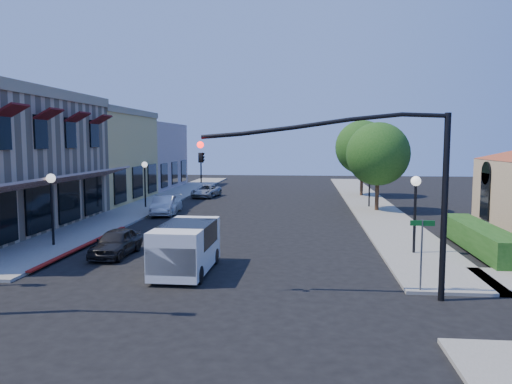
# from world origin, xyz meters

# --- Properties ---
(ground) EXTENTS (120.00, 120.00, 0.00)m
(ground) POSITION_xyz_m (0.00, 0.00, 0.00)
(ground) COLOR black
(ground) RESTS_ON ground
(sidewalk_left) EXTENTS (3.50, 50.00, 0.12)m
(sidewalk_left) POSITION_xyz_m (-8.75, 27.00, 0.06)
(sidewalk_left) COLOR gray
(sidewalk_left) RESTS_ON ground
(sidewalk_right) EXTENTS (3.50, 50.00, 0.12)m
(sidewalk_right) POSITION_xyz_m (8.75, 27.00, 0.06)
(sidewalk_right) COLOR gray
(sidewalk_right) RESTS_ON ground
(curb_red_strip) EXTENTS (0.25, 10.00, 0.06)m
(curb_red_strip) POSITION_xyz_m (-6.90, 8.00, 0.00)
(curb_red_strip) COLOR maroon
(curb_red_strip) RESTS_ON ground
(yellow_stucco_building) EXTENTS (10.00, 12.00, 7.60)m
(yellow_stucco_building) POSITION_xyz_m (-15.50, 26.00, 3.80)
(yellow_stucco_building) COLOR #DEBA64
(yellow_stucco_building) RESTS_ON ground
(pink_stucco_building) EXTENTS (10.00, 12.00, 7.00)m
(pink_stucco_building) POSITION_xyz_m (-15.50, 38.00, 3.50)
(pink_stucco_building) COLOR #C4A294
(pink_stucco_building) RESTS_ON ground
(hedge) EXTENTS (1.40, 8.00, 1.10)m
(hedge) POSITION_xyz_m (11.70, 9.00, 0.00)
(hedge) COLOR #1A4714
(hedge) RESTS_ON ground
(street_tree_a) EXTENTS (4.56, 4.56, 6.48)m
(street_tree_a) POSITION_xyz_m (8.80, 22.00, 4.19)
(street_tree_a) COLOR #392516
(street_tree_a) RESTS_ON ground
(street_tree_b) EXTENTS (4.94, 4.94, 7.02)m
(street_tree_b) POSITION_xyz_m (8.80, 32.00, 4.54)
(street_tree_b) COLOR #392516
(street_tree_b) RESTS_ON ground
(signal_mast_arm) EXTENTS (8.01, 0.39, 6.00)m
(signal_mast_arm) POSITION_xyz_m (5.86, 1.50, 4.09)
(signal_mast_arm) COLOR black
(signal_mast_arm) RESTS_ON ground
(street_name_sign) EXTENTS (0.80, 0.06, 2.50)m
(street_name_sign) POSITION_xyz_m (7.50, 2.20, 1.70)
(street_name_sign) COLOR #595B5E
(street_name_sign) RESTS_ON ground
(lamppost_left_near) EXTENTS (0.44, 0.44, 3.57)m
(lamppost_left_near) POSITION_xyz_m (-8.50, 8.00, 2.74)
(lamppost_left_near) COLOR black
(lamppost_left_near) RESTS_ON ground
(lamppost_left_far) EXTENTS (0.44, 0.44, 3.57)m
(lamppost_left_far) POSITION_xyz_m (-8.50, 22.00, 2.74)
(lamppost_left_far) COLOR black
(lamppost_left_far) RESTS_ON ground
(lamppost_right_near) EXTENTS (0.44, 0.44, 3.57)m
(lamppost_right_near) POSITION_xyz_m (8.50, 8.00, 2.74)
(lamppost_right_near) COLOR black
(lamppost_right_near) RESTS_ON ground
(lamppost_right_far) EXTENTS (0.44, 0.44, 3.57)m
(lamppost_right_far) POSITION_xyz_m (8.50, 24.00, 2.74)
(lamppost_right_far) COLOR black
(lamppost_right_far) RESTS_ON ground
(white_van) EXTENTS (1.97, 4.34, 1.91)m
(white_van) POSITION_xyz_m (-1.00, 4.03, 1.11)
(white_van) COLOR silver
(white_van) RESTS_ON ground
(parked_car_a) EXTENTS (1.54, 3.60, 1.21)m
(parked_car_a) POSITION_xyz_m (-4.80, 6.57, 0.61)
(parked_car_a) COLOR black
(parked_car_a) RESTS_ON ground
(parked_car_b) EXTENTS (1.89, 4.11, 1.31)m
(parked_car_b) POSITION_xyz_m (-6.20, 19.00, 0.65)
(parked_car_b) COLOR #BABDC0
(parked_car_b) RESTS_ON ground
(parked_car_c) EXTENTS (2.03, 4.23, 1.19)m
(parked_car_c) POSITION_xyz_m (-6.20, 20.00, 0.59)
(parked_car_c) COLOR silver
(parked_car_c) RESTS_ON ground
(parked_car_d) EXTENTS (2.42, 4.32, 1.14)m
(parked_car_d) POSITION_xyz_m (-5.41, 30.02, 0.57)
(parked_car_d) COLOR #96989B
(parked_car_d) RESTS_ON ground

